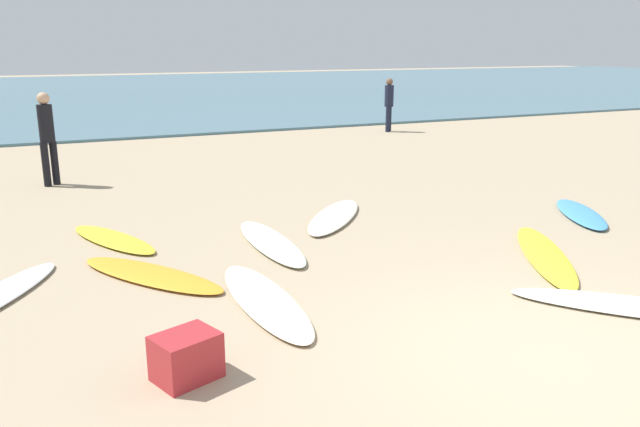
# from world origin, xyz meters

# --- Properties ---
(ground_plane) EXTENTS (120.00, 120.00, 0.00)m
(ground_plane) POSITION_xyz_m (0.00, 0.00, 0.00)
(ground_plane) COLOR tan
(ocean_water) EXTENTS (120.00, 40.00, 0.08)m
(ocean_water) POSITION_xyz_m (0.00, 35.19, 0.04)
(ocean_water) COLOR slate
(ocean_water) RESTS_ON ground_plane
(surfboard_0) EXTENTS (1.78, 2.47, 0.07)m
(surfboard_0) POSITION_xyz_m (1.98, 2.13, 0.03)
(surfboard_0) COLOR yellow
(surfboard_0) RESTS_ON ground_plane
(surfboard_1) EXTENTS (1.90, 2.11, 0.08)m
(surfboard_1) POSITION_xyz_m (0.32, 4.97, 0.04)
(surfboard_1) COLOR silver
(surfboard_1) RESTS_ON ground_plane
(surfboard_2) EXTENTS (2.25, 2.24, 0.07)m
(surfboard_2) POSITION_xyz_m (1.64, 0.42, 0.03)
(surfboard_2) COLOR white
(surfboard_2) RESTS_ON ground_plane
(surfboard_3) EXTENTS (1.43, 1.95, 0.09)m
(surfboard_3) POSITION_xyz_m (3.99, 3.45, 0.04)
(surfboard_3) COLOR #4795D3
(surfboard_3) RESTS_ON ground_plane
(surfboard_4) EXTENTS (1.69, 2.16, 0.07)m
(surfboard_4) POSITION_xyz_m (-2.81, 3.52, 0.03)
(surfboard_4) COLOR orange
(surfboard_4) RESTS_ON ground_plane
(surfboard_5) EXTENTS (0.60, 2.29, 0.09)m
(surfboard_5) POSITION_xyz_m (-1.08, 4.10, 0.04)
(surfboard_5) COLOR silver
(surfboard_5) RESTS_ON ground_plane
(surfboard_8) EXTENTS (1.22, 1.99, 0.07)m
(surfboard_8) POSITION_xyz_m (-3.03, 5.17, 0.04)
(surfboard_8) COLOR yellow
(surfboard_8) RESTS_ON ground_plane
(surfboard_9) EXTENTS (0.61, 2.35, 0.07)m
(surfboard_9) POSITION_xyz_m (-1.84, 2.23, 0.03)
(surfboard_9) COLOR #F7E0C1
(surfboard_9) RESTS_ON ground_plane
(beachgoer_near) EXTENTS (0.40, 0.40, 1.66)m
(beachgoer_near) POSITION_xyz_m (6.44, 13.64, 0.92)
(beachgoer_near) COLOR #191E33
(beachgoer_near) RESTS_ON ground_plane
(beachgoer_mid) EXTENTS (0.39, 0.39, 1.80)m
(beachgoer_mid) POSITION_xyz_m (-3.62, 9.50, 1.01)
(beachgoer_mid) COLOR black
(beachgoer_mid) RESTS_ON ground_plane
(beach_cooler) EXTENTS (0.60, 0.53, 0.39)m
(beach_cooler) POSITION_xyz_m (-2.97, 1.00, 0.20)
(beach_cooler) COLOR #B2282D
(beach_cooler) RESTS_ON ground_plane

